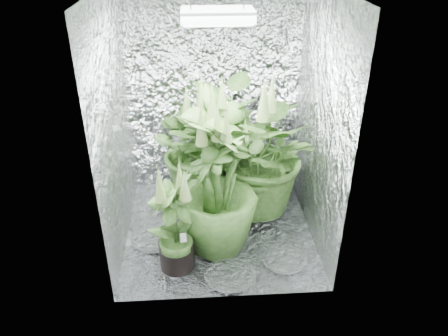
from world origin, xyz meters
TOP-DOWN VIEW (x-y plane):
  - ground at (0.00, 0.00)m, footprint 1.60×1.60m
  - walls at (0.00, 0.00)m, footprint 1.62×1.62m
  - grow_lamp at (0.00, 0.00)m, footprint 0.50×0.30m
  - plant_a at (-0.13, 0.54)m, footprint 1.25×1.25m
  - plant_b at (0.01, 0.15)m, footprint 0.87×0.87m
  - plant_c at (0.14, 0.37)m, footprint 0.59×0.59m
  - plant_d at (-0.03, -0.23)m, footprint 0.93×0.93m
  - plant_e at (0.36, 0.23)m, footprint 1.39×1.39m
  - plant_f at (-0.35, -0.45)m, footprint 0.55×0.55m
  - circulation_fan at (0.57, 0.61)m, footprint 0.21×0.34m
  - plant_label at (-0.30, -0.48)m, footprint 0.05×0.03m

SIDE VIEW (x-z plane):
  - ground at x=0.00m, z-range 0.00..0.00m
  - circulation_fan at x=0.57m, z-range -0.03..0.38m
  - plant_label at x=-0.30m, z-range 0.26..0.34m
  - plant_f at x=-0.35m, z-range -0.05..0.89m
  - plant_c at x=0.14m, z-range -0.04..0.91m
  - plant_a at x=-0.13m, z-range -0.03..1.14m
  - plant_d at x=-0.03m, z-range -0.04..1.24m
  - plant_b at x=0.01m, z-range -0.04..1.26m
  - plant_e at x=0.36m, z-range -0.03..1.27m
  - walls at x=0.00m, z-range 0.00..2.00m
  - grow_lamp at x=0.00m, z-range 1.72..1.94m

